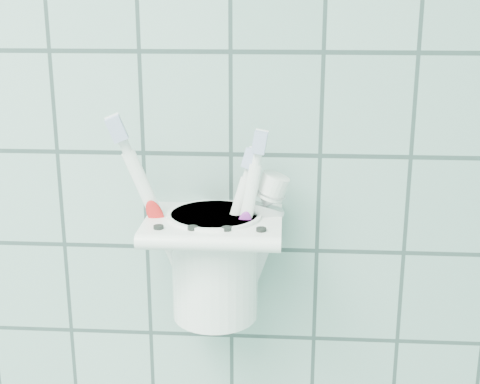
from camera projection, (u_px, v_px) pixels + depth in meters
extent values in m
cube|color=white|center=(218.00, 222.00, 0.71)|extent=(0.05, 0.02, 0.04)
cube|color=white|center=(214.00, 225.00, 0.67)|extent=(0.14, 0.10, 0.02)
cylinder|color=white|center=(208.00, 243.00, 0.62)|extent=(0.14, 0.02, 0.02)
cylinder|color=black|center=(159.00, 228.00, 0.64)|extent=(0.01, 0.01, 0.00)
cylinder|color=black|center=(193.00, 228.00, 0.64)|extent=(0.01, 0.01, 0.00)
cylinder|color=black|center=(227.00, 229.00, 0.63)|extent=(0.01, 0.01, 0.00)
cylinder|color=black|center=(261.00, 230.00, 0.63)|extent=(0.01, 0.01, 0.00)
cylinder|color=white|center=(215.00, 265.00, 0.69)|extent=(0.09, 0.09, 0.11)
cylinder|color=white|center=(214.00, 216.00, 0.68)|extent=(0.10, 0.10, 0.01)
cylinder|color=black|center=(214.00, 215.00, 0.68)|extent=(0.08, 0.08, 0.00)
cylinder|color=white|center=(194.00, 224.00, 0.69)|extent=(0.08, 0.03, 0.17)
cylinder|color=white|center=(193.00, 127.00, 0.66)|extent=(0.02, 0.01, 0.03)
cube|color=silver|center=(191.00, 113.00, 0.65)|extent=(0.02, 0.01, 0.03)
cube|color=white|center=(192.00, 112.00, 0.65)|extent=(0.02, 0.01, 0.03)
ellipsoid|color=red|center=(193.00, 206.00, 0.67)|extent=(0.03, 0.01, 0.03)
cylinder|color=white|center=(206.00, 243.00, 0.68)|extent=(0.05, 0.02, 0.15)
cylinder|color=white|center=(205.00, 165.00, 0.66)|extent=(0.02, 0.01, 0.02)
cube|color=silver|center=(204.00, 154.00, 0.65)|extent=(0.02, 0.01, 0.02)
cube|color=white|center=(205.00, 152.00, 0.65)|extent=(0.02, 0.01, 0.02)
ellipsoid|color=orange|center=(205.00, 228.00, 0.67)|extent=(0.02, 0.01, 0.03)
cylinder|color=white|center=(228.00, 241.00, 0.67)|extent=(0.04, 0.02, 0.16)
cylinder|color=white|center=(227.00, 153.00, 0.64)|extent=(0.01, 0.01, 0.02)
cube|color=silver|center=(227.00, 141.00, 0.63)|extent=(0.02, 0.01, 0.02)
cube|color=white|center=(227.00, 139.00, 0.64)|extent=(0.02, 0.01, 0.03)
ellipsoid|color=purple|center=(227.00, 224.00, 0.66)|extent=(0.02, 0.01, 0.03)
cube|color=silver|center=(228.00, 251.00, 0.69)|extent=(0.08, 0.02, 0.12)
cube|color=silver|center=(228.00, 300.00, 0.71)|extent=(0.04, 0.01, 0.02)
cone|color=silver|center=(227.00, 192.00, 0.68)|extent=(0.04, 0.04, 0.03)
cylinder|color=white|center=(227.00, 177.00, 0.67)|extent=(0.04, 0.03, 0.03)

